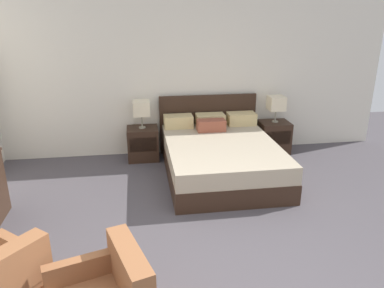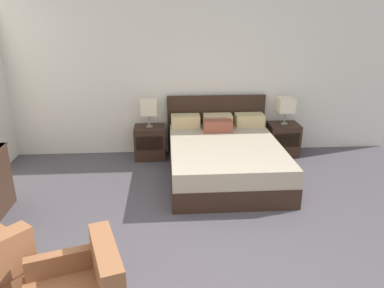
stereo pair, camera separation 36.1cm
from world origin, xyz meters
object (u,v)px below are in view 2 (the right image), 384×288
at_px(bed, 224,157).
at_px(nightstand_left, 150,142).
at_px(nightstand_right, 283,139).
at_px(table_lamp_left, 149,107).
at_px(table_lamp_right, 286,105).

bearing_deg(bed, nightstand_left, 145.67).
relative_size(nightstand_right, table_lamp_left, 1.21).
bearing_deg(nightstand_right, table_lamp_right, 90.00).
distance_m(nightstand_left, table_lamp_left, 0.60).
xyz_separation_m(nightstand_left, table_lamp_left, (0.00, 0.00, 0.60)).
bearing_deg(bed, table_lamp_right, 34.36).
distance_m(nightstand_right, table_lamp_left, 2.34).
xyz_separation_m(bed, nightstand_left, (-1.13, 0.77, -0.02)).
height_order(nightstand_left, nightstand_right, same).
height_order(bed, nightstand_left, bed).
relative_size(bed, nightstand_left, 3.96).
height_order(nightstand_left, table_lamp_right, table_lamp_right).
relative_size(nightstand_left, nightstand_right, 1.00).
height_order(nightstand_right, table_lamp_left, table_lamp_left).
xyz_separation_m(bed, nightstand_right, (1.13, 0.77, -0.02)).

